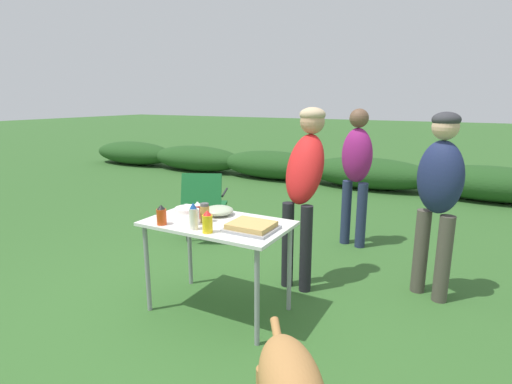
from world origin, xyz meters
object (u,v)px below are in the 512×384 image
(standing_person_in_red_jacket, at_px, (439,188))
(plate_stack, at_px, (188,209))
(food_tray, at_px, (251,227))
(mayo_bottle, at_px, (194,217))
(ketchup_bottle, at_px, (198,210))
(standing_person_in_gray_fleece, at_px, (356,165))
(camp_chair_green_behind_table, at_px, (204,202))
(paper_cup_stack, at_px, (194,216))
(hot_sauce_bottle, at_px, (161,215))
(folding_table, at_px, (218,231))
(mixing_bowl, at_px, (219,211))
(standing_person_in_navy_coat, at_px, (305,175))
(mustard_bottle, at_px, (207,222))
(spice_jar, at_px, (205,213))

(standing_person_in_red_jacket, bearing_deg, plate_stack, -125.40)
(food_tray, distance_m, mayo_bottle, 0.42)
(ketchup_bottle, relative_size, standing_person_in_gray_fleece, 0.09)
(food_tray, height_order, ketchup_bottle, ketchup_bottle)
(food_tray, height_order, camp_chair_green_behind_table, camp_chair_green_behind_table)
(paper_cup_stack, xyz_separation_m, hot_sauce_bottle, (-0.21, -0.13, 0.01))
(folding_table, relative_size, standing_person_in_gray_fleece, 0.71)
(mixing_bowl, distance_m, standing_person_in_red_jacket, 1.80)
(plate_stack, height_order, standing_person_in_navy_coat, standing_person_in_navy_coat)
(folding_table, bearing_deg, mustard_bottle, -71.75)
(spice_jar, bearing_deg, standing_person_in_red_jacket, 35.52)
(paper_cup_stack, height_order, spice_jar, spice_jar)
(ketchup_bottle, relative_size, camp_chair_green_behind_table, 0.16)
(food_tray, distance_m, standing_person_in_red_jacket, 1.59)
(folding_table, distance_m, hot_sauce_bottle, 0.44)
(food_tray, relative_size, mayo_bottle, 1.73)
(mixing_bowl, distance_m, ketchup_bottle, 0.18)
(paper_cup_stack, relative_size, standing_person_in_navy_coat, 0.07)
(folding_table, height_order, spice_jar, spice_jar)
(hot_sauce_bottle, distance_m, standing_person_in_gray_fleece, 2.38)
(mustard_bottle, bearing_deg, hot_sauce_bottle, -178.26)
(standing_person_in_red_jacket, bearing_deg, folding_table, -116.12)
(mustard_bottle, xyz_separation_m, standing_person_in_gray_fleece, (0.47, 2.20, 0.12))
(folding_table, xyz_separation_m, mustard_bottle, (0.08, -0.24, 0.15))
(mixing_bowl, relative_size, standing_person_in_navy_coat, 0.15)
(hot_sauce_bottle, height_order, mustard_bottle, mustard_bottle)
(ketchup_bottle, height_order, standing_person_in_gray_fleece, standing_person_in_gray_fleece)
(standing_person_in_red_jacket, bearing_deg, ketchup_bottle, -119.66)
(spice_jar, height_order, camp_chair_green_behind_table, spice_jar)
(standing_person_in_navy_coat, bearing_deg, spice_jar, -115.69)
(folding_table, distance_m, spice_jar, 0.18)
(standing_person_in_red_jacket, relative_size, camp_chair_green_behind_table, 1.88)
(spice_jar, bearing_deg, ketchup_bottle, 153.28)
(mixing_bowl, distance_m, standing_person_in_navy_coat, 0.82)
(food_tray, bearing_deg, mixing_bowl, 153.17)
(standing_person_in_gray_fleece, xyz_separation_m, standing_person_in_red_jacket, (0.91, -0.91, 0.02))
(mustard_bottle, xyz_separation_m, camp_chair_green_behind_table, (-1.15, 1.55, -0.35))
(mixing_bowl, height_order, camp_chair_green_behind_table, camp_chair_green_behind_table)
(food_tray, height_order, standing_person_in_red_jacket, standing_person_in_red_jacket)
(mixing_bowl, relative_size, standing_person_in_gray_fleece, 0.16)
(mustard_bottle, distance_m, standing_person_in_navy_coat, 1.07)
(paper_cup_stack, relative_size, spice_jar, 0.80)
(spice_jar, distance_m, mayo_bottle, 0.19)
(mustard_bottle, bearing_deg, folding_table, 108.25)
(standing_person_in_navy_coat, relative_size, camp_chair_green_behind_table, 1.91)
(standing_person_in_navy_coat, bearing_deg, food_tray, -90.00)
(food_tray, height_order, hot_sauce_bottle, hot_sauce_bottle)
(hot_sauce_bottle, distance_m, spice_jar, 0.32)
(ketchup_bottle, xyz_separation_m, standing_person_in_navy_coat, (0.59, 0.76, 0.21))
(food_tray, distance_m, camp_chair_green_behind_table, 1.97)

